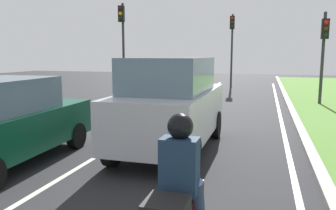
{
  "coord_description": "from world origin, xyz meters",
  "views": [
    {
      "loc": [
        3.0,
        1.48,
        2.35
      ],
      "look_at": [
        0.86,
        8.79,
        1.2
      ],
      "focal_mm": 35.75,
      "sensor_mm": 36.0,
      "label": 1
    }
  ],
  "objects_px": {
    "traffic_light_overhead_left": "(122,33)",
    "traffic_light_far_median": "(232,38)",
    "rider_person": "(180,164)",
    "traffic_light_near_right": "(324,43)",
    "car_sedan_left_lane": "(6,122)",
    "car_suv_ahead": "(171,104)"
  },
  "relations": [
    {
      "from": "traffic_light_overhead_left",
      "to": "traffic_light_far_median",
      "type": "distance_m",
      "value": 8.48
    },
    {
      "from": "traffic_light_overhead_left",
      "to": "traffic_light_far_median",
      "type": "height_order",
      "value": "traffic_light_overhead_left"
    },
    {
      "from": "rider_person",
      "to": "traffic_light_near_right",
      "type": "distance_m",
      "value": 14.09
    },
    {
      "from": "car_sedan_left_lane",
      "to": "rider_person",
      "type": "bearing_deg",
      "value": -30.31
    },
    {
      "from": "rider_person",
      "to": "traffic_light_near_right",
      "type": "height_order",
      "value": "traffic_light_near_right"
    },
    {
      "from": "car_sedan_left_lane",
      "to": "traffic_light_far_median",
      "type": "distance_m",
      "value": 19.11
    },
    {
      "from": "traffic_light_far_median",
      "to": "traffic_light_near_right",
      "type": "bearing_deg",
      "value": -56.83
    },
    {
      "from": "car_suv_ahead",
      "to": "traffic_light_overhead_left",
      "type": "height_order",
      "value": "traffic_light_overhead_left"
    },
    {
      "from": "car_suv_ahead",
      "to": "traffic_light_overhead_left",
      "type": "relative_size",
      "value": 0.86
    },
    {
      "from": "car_suv_ahead",
      "to": "rider_person",
      "type": "relative_size",
      "value": 3.87
    },
    {
      "from": "car_suv_ahead",
      "to": "traffic_light_near_right",
      "type": "xyz_separation_m",
      "value": [
        4.69,
        9.19,
        1.69
      ]
    },
    {
      "from": "car_suv_ahead",
      "to": "traffic_light_far_median",
      "type": "height_order",
      "value": "traffic_light_far_median"
    },
    {
      "from": "rider_person",
      "to": "traffic_light_overhead_left",
      "type": "bearing_deg",
      "value": 115.77
    },
    {
      "from": "traffic_light_overhead_left",
      "to": "traffic_light_far_median",
      "type": "relative_size",
      "value": 1.02
    },
    {
      "from": "rider_person",
      "to": "traffic_light_overhead_left",
      "type": "height_order",
      "value": "traffic_light_overhead_left"
    },
    {
      "from": "car_sedan_left_lane",
      "to": "traffic_light_far_median",
      "type": "bearing_deg",
      "value": 79.25
    },
    {
      "from": "car_suv_ahead",
      "to": "traffic_light_overhead_left",
      "type": "xyz_separation_m",
      "value": [
        -5.85,
        10.36,
        2.42
      ]
    },
    {
      "from": "car_sedan_left_lane",
      "to": "car_suv_ahead",
      "type": "bearing_deg",
      "value": 30.84
    },
    {
      "from": "rider_person",
      "to": "traffic_light_near_right",
      "type": "relative_size",
      "value": 0.27
    },
    {
      "from": "traffic_light_far_median",
      "to": "traffic_light_overhead_left",
      "type": "bearing_deg",
      "value": -131.53
    },
    {
      "from": "car_suv_ahead",
      "to": "rider_person",
      "type": "distance_m",
      "value": 4.6
    },
    {
      "from": "car_suv_ahead",
      "to": "traffic_light_far_median",
      "type": "bearing_deg",
      "value": 90.95
    }
  ]
}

